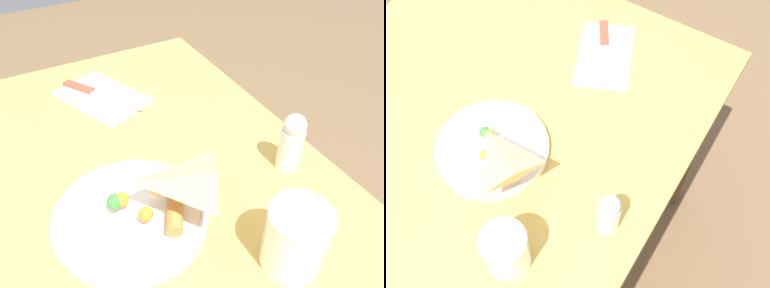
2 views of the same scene
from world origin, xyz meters
TOP-DOWN VIEW (x-y plane):
  - dining_table at (0.00, 0.00)m, footprint 1.04×0.82m
  - plate_pizza at (0.00, 0.06)m, footprint 0.23×0.23m
  - milk_glass at (0.16, 0.22)m, footprint 0.08×0.08m
  - napkin_folded at (-0.34, 0.13)m, footprint 0.22×0.19m
  - butter_knife at (-0.34, 0.12)m, footprint 0.19×0.13m
  - salt_shaker at (0.02, 0.34)m, footprint 0.04×0.04m

SIDE VIEW (x-z plane):
  - dining_table at x=0.00m, z-range 0.25..0.98m
  - napkin_folded at x=-0.34m, z-range 0.72..0.73m
  - butter_knife at x=-0.34m, z-range 0.72..0.73m
  - plate_pizza at x=0.00m, z-range 0.71..0.76m
  - milk_glass at x=0.16m, z-range 0.72..0.82m
  - salt_shaker at x=0.02m, z-range 0.72..0.83m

